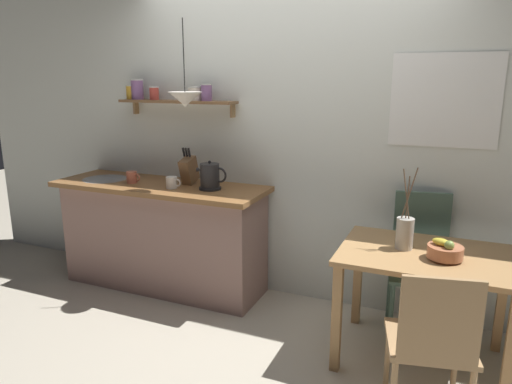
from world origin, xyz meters
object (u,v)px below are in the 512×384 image
at_px(twig_vase, 405,233).
at_px(knife_block, 189,170).
at_px(dining_table, 426,270).
at_px(fruit_bowl, 445,251).
at_px(dining_chair_near, 433,341).
at_px(coffee_mug_by_sink, 132,177).
at_px(pendant_lamp, 185,99).
at_px(coffee_mug_spare, 172,183).
at_px(dining_chair_far, 420,257).
at_px(electric_kettle, 210,177).

distance_m(twig_vase, knife_block, 1.81).
relative_size(dining_table, fruit_bowl, 5.08).
height_order(dining_chair_near, coffee_mug_by_sink, coffee_mug_by_sink).
bearing_deg(knife_block, pendant_lamp, -60.74).
height_order(twig_vase, knife_block, twig_vase).
relative_size(dining_chair_near, coffee_mug_by_sink, 7.00).
bearing_deg(fruit_bowl, pendant_lamp, 173.04).
relative_size(twig_vase, coffee_mug_spare, 4.05).
height_order(dining_chair_far, coffee_mug_spare, coffee_mug_spare).
relative_size(electric_kettle, pendant_lamp, 0.42).
relative_size(knife_block, coffee_mug_by_sink, 2.43).
height_order(dining_chair_near, twig_vase, twig_vase).
distance_m(coffee_mug_spare, pendant_lamp, 0.69).
height_order(dining_table, dining_chair_far, dining_chair_far).
distance_m(dining_table, knife_block, 1.99).
relative_size(dining_chair_near, electric_kettle, 3.43).
distance_m(dining_chair_far, pendant_lamp, 2.06).
bearing_deg(twig_vase, electric_kettle, 170.24).
relative_size(dining_chair_far, twig_vase, 1.91).
relative_size(coffee_mug_by_sink, coffee_mug_spare, 0.99).
xyz_separation_m(twig_vase, electric_kettle, (-1.52, 0.26, 0.18)).
distance_m(electric_kettle, pendant_lamp, 0.63).
height_order(dining_chair_near, fruit_bowl, dining_chair_near).
relative_size(dining_table, electric_kettle, 3.99).
xyz_separation_m(electric_kettle, coffee_mug_spare, (-0.30, -0.09, -0.06)).
bearing_deg(coffee_mug_spare, coffee_mug_by_sink, 175.21).
relative_size(dining_chair_near, pendant_lamp, 1.43).
height_order(dining_table, pendant_lamp, pendant_lamp).
xyz_separation_m(dining_table, dining_chair_near, (0.09, -0.63, -0.12)).
distance_m(coffee_mug_by_sink, pendant_lamp, 0.89).
bearing_deg(knife_block, twig_vase, -11.22).
bearing_deg(dining_table, pendant_lamp, 175.07).
xyz_separation_m(electric_kettle, pendant_lamp, (-0.13, -0.13, 0.61)).
relative_size(dining_table, dining_chair_far, 1.04).
height_order(fruit_bowl, coffee_mug_by_sink, coffee_mug_by_sink).
xyz_separation_m(dining_table, coffee_mug_by_sink, (-2.38, 0.23, 0.35)).
bearing_deg(coffee_mug_by_sink, electric_kettle, 4.36).
height_order(dining_chair_near, pendant_lamp, pendant_lamp).
xyz_separation_m(dining_chair_near, knife_block, (-2.00, 1.00, 0.54)).
xyz_separation_m(dining_chair_near, twig_vase, (-0.23, 0.65, 0.34)).
bearing_deg(twig_vase, dining_chair_far, 77.50).
bearing_deg(pendant_lamp, coffee_mug_spare, 167.66).
height_order(fruit_bowl, coffee_mug_spare, coffee_mug_spare).
relative_size(dining_chair_far, coffee_mug_spare, 7.74).
relative_size(dining_chair_far, pendant_lamp, 1.59).
xyz_separation_m(fruit_bowl, electric_kettle, (-1.76, 0.36, 0.23)).
height_order(dining_table, coffee_mug_by_sink, coffee_mug_by_sink).
xyz_separation_m(knife_block, pendant_lamp, (0.12, -0.22, 0.59)).
xyz_separation_m(dining_chair_near, pendant_lamp, (-1.87, 0.79, 1.12)).
bearing_deg(knife_block, coffee_mug_spare, -106.32).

